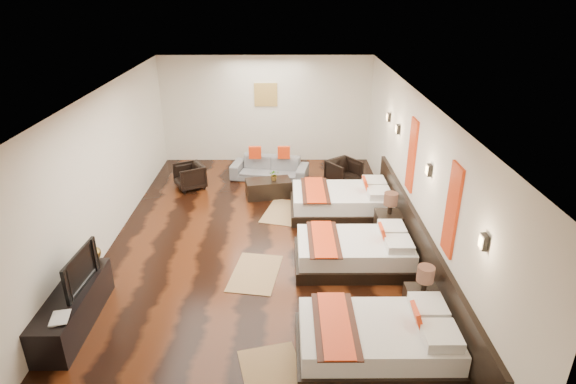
{
  "coord_description": "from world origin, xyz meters",
  "views": [
    {
      "loc": [
        0.5,
        -7.6,
        4.51
      ],
      "look_at": [
        0.55,
        0.07,
        1.1
      ],
      "focal_mm": 29.71,
      "sensor_mm": 36.0,
      "label": 1
    }
  ],
  "objects_px": {
    "nightstand_a": "(422,302)",
    "coffee_table": "(268,188)",
    "bed_far": "(342,201)",
    "table_plant": "(274,175)",
    "nightstand_b": "(388,223)",
    "armchair_right": "(344,173)",
    "bed_mid": "(355,252)",
    "bed_near": "(378,340)",
    "tv_console": "(74,308)",
    "tv": "(75,269)",
    "sofa": "(270,169)",
    "armchair_left": "(190,176)",
    "figurine": "(90,251)",
    "book": "(50,319)"
  },
  "relations": [
    {
      "from": "nightstand_a",
      "to": "coffee_table",
      "type": "bearing_deg",
      "value": 118.14
    },
    {
      "from": "bed_far",
      "to": "table_plant",
      "type": "bearing_deg",
      "value": 148.57
    },
    {
      "from": "nightstand_b",
      "to": "armchair_right",
      "type": "bearing_deg",
      "value": 101.81
    },
    {
      "from": "bed_mid",
      "to": "bed_far",
      "type": "height_order",
      "value": "bed_far"
    },
    {
      "from": "bed_near",
      "to": "tv_console",
      "type": "bearing_deg",
      "value": 170.87
    },
    {
      "from": "bed_far",
      "to": "nightstand_b",
      "type": "xyz_separation_m",
      "value": [
        0.75,
        -1.09,
        0.06
      ]
    },
    {
      "from": "tv",
      "to": "sofa",
      "type": "relative_size",
      "value": 0.51
    },
    {
      "from": "tv_console",
      "to": "armchair_left",
      "type": "relative_size",
      "value": 2.8
    },
    {
      "from": "figurine",
      "to": "armchair_left",
      "type": "distance_m",
      "value": 4.18
    },
    {
      "from": "tv_console",
      "to": "nightstand_b",
      "type": "bearing_deg",
      "value": 26.35
    },
    {
      "from": "book",
      "to": "bed_mid",
      "type": "bearing_deg",
      "value": 26.96
    },
    {
      "from": "tv_console",
      "to": "tv",
      "type": "height_order",
      "value": "tv"
    },
    {
      "from": "nightstand_b",
      "to": "armchair_right",
      "type": "distance_m",
      "value": 2.68
    },
    {
      "from": "sofa",
      "to": "bed_far",
      "type": "bearing_deg",
      "value": -39.16
    },
    {
      "from": "coffee_table",
      "to": "figurine",
      "type": "bearing_deg",
      "value": -126.1
    },
    {
      "from": "nightstand_a",
      "to": "table_plant",
      "type": "bearing_deg",
      "value": 116.69
    },
    {
      "from": "tv_console",
      "to": "table_plant",
      "type": "height_order",
      "value": "table_plant"
    },
    {
      "from": "nightstand_a",
      "to": "armchair_left",
      "type": "height_order",
      "value": "nightstand_a"
    },
    {
      "from": "bed_near",
      "to": "armchair_right",
      "type": "distance_m",
      "value": 5.75
    },
    {
      "from": "nightstand_a",
      "to": "sofa",
      "type": "xyz_separation_m",
      "value": [
        -2.33,
        5.4,
        -0.04
      ]
    },
    {
      "from": "bed_near",
      "to": "armchair_right",
      "type": "xyz_separation_m",
      "value": [
        0.2,
        5.74,
        0.04
      ]
    },
    {
      "from": "bed_near",
      "to": "table_plant",
      "type": "relative_size",
      "value": 8.18
    },
    {
      "from": "table_plant",
      "to": "tv",
      "type": "bearing_deg",
      "value": -122.43
    },
    {
      "from": "tv_console",
      "to": "coffee_table",
      "type": "distance_m",
      "value": 5.13
    },
    {
      "from": "tv_console",
      "to": "armchair_right",
      "type": "height_order",
      "value": "armchair_right"
    },
    {
      "from": "bed_mid",
      "to": "coffee_table",
      "type": "distance_m",
      "value": 3.28
    },
    {
      "from": "nightstand_b",
      "to": "tv_console",
      "type": "bearing_deg",
      "value": -153.65
    },
    {
      "from": "book",
      "to": "coffee_table",
      "type": "bearing_deg",
      "value": 62.44
    },
    {
      "from": "bed_far",
      "to": "armchair_left",
      "type": "xyz_separation_m",
      "value": [
        -3.45,
        1.38,
        0.02
      ]
    },
    {
      "from": "tv",
      "to": "armchair_left",
      "type": "height_order",
      "value": "tv"
    },
    {
      "from": "sofa",
      "to": "nightstand_a",
      "type": "bearing_deg",
      "value": -55.18
    },
    {
      "from": "nightstand_a",
      "to": "table_plant",
      "type": "distance_m",
      "value": 4.88
    },
    {
      "from": "bed_near",
      "to": "book",
      "type": "bearing_deg",
      "value": 178.98
    },
    {
      "from": "armchair_right",
      "to": "bed_mid",
      "type": "bearing_deg",
      "value": -129.45
    },
    {
      "from": "bed_near",
      "to": "book",
      "type": "relative_size",
      "value": 6.73
    },
    {
      "from": "nightstand_a",
      "to": "figurine",
      "type": "xyz_separation_m",
      "value": [
        -4.95,
        0.76,
        0.39
      ]
    },
    {
      "from": "sofa",
      "to": "table_plant",
      "type": "bearing_deg",
      "value": -70.97
    },
    {
      "from": "nightstand_a",
      "to": "armchair_right",
      "type": "relative_size",
      "value": 1.31
    },
    {
      "from": "nightstand_a",
      "to": "armchair_left",
      "type": "distance_m",
      "value": 6.42
    },
    {
      "from": "bed_near",
      "to": "armchair_left",
      "type": "height_order",
      "value": "bed_near"
    },
    {
      "from": "tv",
      "to": "sofa",
      "type": "bearing_deg",
      "value": -21.83
    },
    {
      "from": "nightstand_b",
      "to": "tv",
      "type": "height_order",
      "value": "tv"
    },
    {
      "from": "bed_mid",
      "to": "figurine",
      "type": "distance_m",
      "value": 4.28
    },
    {
      "from": "armchair_right",
      "to": "coffee_table",
      "type": "relative_size",
      "value": 0.69
    },
    {
      "from": "bed_mid",
      "to": "tv_console",
      "type": "relative_size",
      "value": 1.11
    },
    {
      "from": "book",
      "to": "armchair_left",
      "type": "height_order",
      "value": "armchair_left"
    },
    {
      "from": "book",
      "to": "armchair_right",
      "type": "xyz_separation_m",
      "value": [
        4.4,
        5.67,
        -0.25
      ]
    },
    {
      "from": "bed_far",
      "to": "table_plant",
      "type": "height_order",
      "value": "bed_far"
    },
    {
      "from": "tv",
      "to": "bed_far",
      "type": "bearing_deg",
      "value": -46.85
    },
    {
      "from": "nightstand_b",
      "to": "book",
      "type": "height_order",
      "value": "nightstand_b"
    }
  ]
}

